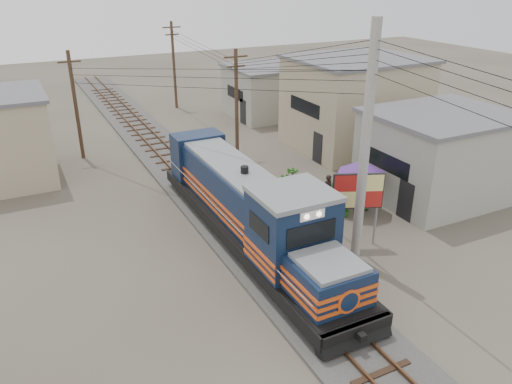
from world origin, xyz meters
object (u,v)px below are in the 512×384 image
billboard (358,193)px  market_umbrella (362,167)px  vendor (327,190)px  locomotive (251,210)px

billboard → market_umbrella: 3.65m
billboard → market_umbrella: bearing=72.5°
market_umbrella → vendor: bearing=128.7°
locomotive → billboard: 4.78m
market_umbrella → locomotive: bearing=-174.6°
market_umbrella → vendor: (-1.08, 1.35, -1.57)m
locomotive → market_umbrella: (6.56, 0.62, 0.70)m
billboard → vendor: (1.29, 4.12, -1.72)m
billboard → market_umbrella: billboard is taller
locomotive → billboard: locomotive is taller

